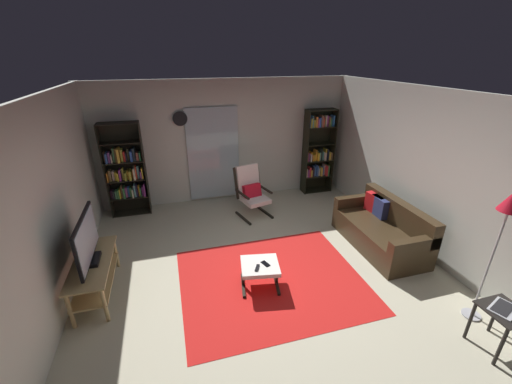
# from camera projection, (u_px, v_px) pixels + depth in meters

# --- Properties ---
(ground_plane) EXTENTS (7.02, 7.02, 0.00)m
(ground_plane) POSITION_uv_depth(u_px,v_px,m) (265.00, 272.00, 4.81)
(ground_plane) COLOR #BEB99D
(wall_back) EXTENTS (5.60, 0.06, 2.60)m
(wall_back) POSITION_uv_depth(u_px,v_px,m) (226.00, 141.00, 6.84)
(wall_back) COLOR silver
(wall_back) RESTS_ON ground
(wall_left) EXTENTS (0.06, 6.00, 2.60)m
(wall_left) POSITION_uv_depth(u_px,v_px,m) (42.00, 220.00, 3.61)
(wall_left) COLOR silver
(wall_left) RESTS_ON ground
(wall_right) EXTENTS (0.06, 6.00, 2.60)m
(wall_right) POSITION_uv_depth(u_px,v_px,m) (430.00, 175.00, 4.97)
(wall_right) COLOR silver
(wall_right) RESTS_ON ground
(glass_door_panel) EXTENTS (1.10, 0.01, 2.00)m
(glass_door_panel) POSITION_uv_depth(u_px,v_px,m) (213.00, 154.00, 6.81)
(glass_door_panel) COLOR silver
(area_rug) EXTENTS (2.61, 2.17, 0.01)m
(area_rug) POSITION_uv_depth(u_px,v_px,m) (272.00, 280.00, 4.63)
(area_rug) COLOR red
(area_rug) RESTS_ON ground
(tv_stand) EXTENTS (0.48, 1.25, 0.53)m
(tv_stand) POSITION_uv_depth(u_px,v_px,m) (94.00, 273.00, 4.24)
(tv_stand) COLOR tan
(tv_stand) RESTS_ON ground
(television) EXTENTS (0.20, 1.04, 0.65)m
(television) POSITION_uv_depth(u_px,v_px,m) (87.00, 241.00, 4.05)
(television) COLOR black
(television) RESTS_ON tv_stand
(bookshelf_near_tv) EXTENTS (0.75, 0.30, 1.88)m
(bookshelf_near_tv) POSITION_uv_depth(u_px,v_px,m) (126.00, 171.00, 6.24)
(bookshelf_near_tv) COLOR black
(bookshelf_near_tv) RESTS_ON ground
(bookshelf_near_sofa) EXTENTS (0.69, 0.30, 1.93)m
(bookshelf_near_sofa) POSITION_uv_depth(u_px,v_px,m) (318.00, 150.00, 7.28)
(bookshelf_near_sofa) COLOR black
(bookshelf_near_sofa) RESTS_ON ground
(leather_sofa) EXTENTS (0.82, 1.70, 0.80)m
(leather_sofa) POSITION_uv_depth(u_px,v_px,m) (382.00, 229.00, 5.38)
(leather_sofa) COLOR #362817
(leather_sofa) RESTS_ON ground
(lounge_armchair) EXTENTS (0.71, 0.77, 1.02)m
(lounge_armchair) POSITION_uv_depth(u_px,v_px,m) (251.00, 190.00, 6.33)
(lounge_armchair) COLOR black
(lounge_armchair) RESTS_ON ground
(ottoman) EXTENTS (0.60, 0.56, 0.37)m
(ottoman) POSITION_uv_depth(u_px,v_px,m) (260.00, 268.00, 4.40)
(ottoman) COLOR white
(ottoman) RESTS_ON ground
(tv_remote) EXTENTS (0.10, 0.15, 0.02)m
(tv_remote) POSITION_uv_depth(u_px,v_px,m) (257.00, 268.00, 4.29)
(tv_remote) COLOR black
(tv_remote) RESTS_ON ottoman
(cell_phone) EXTENTS (0.11, 0.16, 0.01)m
(cell_phone) POSITION_uv_depth(u_px,v_px,m) (265.00, 264.00, 4.38)
(cell_phone) COLOR black
(cell_phone) RESTS_ON ottoman
(floor_lamp_by_sofa) EXTENTS (0.24, 0.24, 1.73)m
(floor_lamp_by_sofa) POSITION_uv_depth(u_px,v_px,m) (508.00, 213.00, 3.42)
(floor_lamp_by_sofa) COLOR #A5A5AD
(floor_lamp_by_sofa) RESTS_ON ground
(side_table) EXTENTS (0.42, 0.42, 0.54)m
(side_table) POSITION_uv_depth(u_px,v_px,m) (502.00, 319.00, 3.42)
(side_table) COLOR black
(side_table) RESTS_ON ground
(wall_clock) EXTENTS (0.29, 0.03, 0.29)m
(wall_clock) POSITION_uv_depth(u_px,v_px,m) (180.00, 119.00, 6.32)
(wall_clock) COLOR silver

